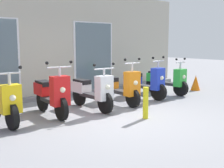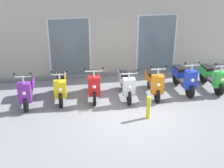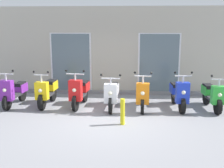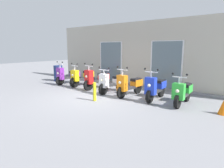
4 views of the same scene
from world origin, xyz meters
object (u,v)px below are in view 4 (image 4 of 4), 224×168
at_px(scooter_purple, 68,75).
at_px(scooter_green, 183,92).
at_px(scooter_white, 112,82).
at_px(scooter_red, 96,79).
at_px(traffic_cone, 224,106).
at_px(scooter_yellow, 82,77).
at_px(scooter_orange, 130,85).
at_px(trash_bin, 58,73).
at_px(scooter_blue, 156,88).
at_px(curb_bollard, 95,92).

distance_m(scooter_purple, scooter_green, 6.30).
bearing_deg(scooter_white, scooter_purple, 178.44).
distance_m(scooter_red, traffic_cone, 5.49).
relative_size(scooter_purple, scooter_yellow, 1.00).
relative_size(scooter_yellow, scooter_green, 1.01).
bearing_deg(scooter_yellow, traffic_cone, -2.25).
xyz_separation_m(scooter_orange, trash_bin, (-5.35, 0.31, -0.01)).
distance_m(scooter_orange, scooter_blue, 1.12).
relative_size(trash_bin, curb_bollard, 1.33).
relative_size(scooter_blue, trash_bin, 1.71).
xyz_separation_m(scooter_green, curb_bollard, (-2.74, -1.60, -0.09)).
relative_size(scooter_purple, scooter_red, 1.00).
bearing_deg(scooter_purple, scooter_yellow, 5.46).
xyz_separation_m(scooter_purple, scooter_yellow, (1.06, 0.10, 0.00)).
xyz_separation_m(scooter_red, scooter_white, (1.05, -0.12, -0.02)).
height_order(scooter_red, scooter_orange, scooter_red).
relative_size(scooter_blue, scooter_green, 1.01).
distance_m(scooter_white, curb_bollard, 1.51).
height_order(scooter_orange, scooter_green, scooter_orange).
relative_size(scooter_white, scooter_blue, 1.03).
distance_m(scooter_yellow, scooter_blue, 4.20).
relative_size(scooter_white, scooter_green, 1.04).
bearing_deg(scooter_orange, scooter_blue, 6.61).
relative_size(scooter_purple, trash_bin, 1.70).
relative_size(scooter_yellow, scooter_orange, 0.99).
relative_size(scooter_red, scooter_white, 0.97).
height_order(scooter_yellow, traffic_cone, scooter_yellow).
height_order(scooter_red, traffic_cone, scooter_red).
distance_m(trash_bin, traffic_cone, 8.84).
distance_m(scooter_blue, traffic_cone, 2.38).
bearing_deg(scooter_green, scooter_red, -179.70).
bearing_deg(scooter_blue, scooter_purple, -179.45).
bearing_deg(scooter_white, traffic_cone, -0.90).
height_order(scooter_purple, scooter_red, scooter_red).
distance_m(scooter_yellow, trash_bin, 2.27).
height_order(scooter_purple, scooter_orange, scooter_orange).
bearing_deg(trash_bin, scooter_white, -4.06).
bearing_deg(trash_bin, scooter_purple, -10.62).
bearing_deg(scooter_yellow, scooter_purple, -174.54).
bearing_deg(scooter_blue, scooter_white, -176.21).
bearing_deg(scooter_red, scooter_white, -6.58).
relative_size(scooter_orange, traffic_cone, 3.06).
height_order(trash_bin, traffic_cone, trash_bin).
relative_size(scooter_yellow, traffic_cone, 3.04).
xyz_separation_m(scooter_yellow, trash_bin, (-2.27, 0.12, -0.01)).
height_order(scooter_blue, curb_bollard, scooter_blue).
height_order(scooter_yellow, scooter_green, scooter_yellow).
bearing_deg(curb_bollard, traffic_cone, 18.82).
height_order(trash_bin, curb_bollard, trash_bin).
distance_m(scooter_white, scooter_blue, 2.07).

